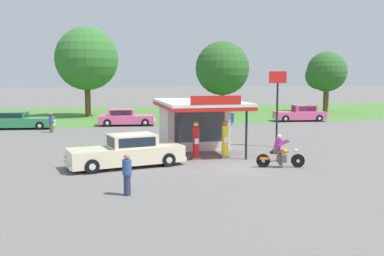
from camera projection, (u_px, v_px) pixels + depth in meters
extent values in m
plane|color=slate|center=(238.00, 166.00, 21.22)|extent=(300.00, 300.00, 0.00)
cube|color=#477A33|center=(152.00, 114.00, 50.25)|extent=(120.00, 24.00, 0.01)
cube|color=silver|center=(193.00, 125.00, 26.85)|extent=(3.68, 3.20, 2.73)
cube|color=#384C56|center=(200.00, 127.00, 25.32)|extent=(2.94, 0.05, 1.75)
cube|color=silver|center=(200.00, 102.00, 25.19)|extent=(4.38, 6.78, 0.16)
cube|color=red|center=(200.00, 105.00, 25.21)|extent=(4.38, 6.78, 0.18)
cube|color=red|center=(216.00, 100.00, 21.90)|extent=(2.57, 0.08, 0.44)
cylinder|color=black|center=(246.00, 133.00, 22.85)|extent=(0.12, 0.12, 2.73)
cylinder|color=black|center=(180.00, 135.00, 22.08)|extent=(0.12, 0.12, 2.73)
cube|color=slate|center=(196.00, 158.00, 23.02)|extent=(0.44, 0.44, 0.10)
cylinder|color=red|center=(196.00, 142.00, 22.93)|extent=(0.34, 0.34, 1.58)
cube|color=white|center=(197.00, 141.00, 22.74)|extent=(0.22, 0.02, 0.28)
sphere|color=#EACC4C|center=(196.00, 124.00, 22.82)|extent=(0.26, 0.26, 0.26)
cube|color=slate|center=(225.00, 157.00, 23.37)|extent=(0.44, 0.44, 0.10)
cylinder|color=yellow|center=(225.00, 141.00, 23.27)|extent=(0.34, 0.34, 1.62)
cube|color=white|center=(226.00, 140.00, 23.09)|extent=(0.22, 0.02, 0.28)
sphere|color=orange|center=(225.00, 123.00, 23.16)|extent=(0.26, 0.26, 0.26)
cylinder|color=black|center=(298.00, 161.00, 20.96)|extent=(0.65, 0.24, 0.64)
cylinder|color=silver|center=(298.00, 161.00, 20.96)|extent=(0.18, 0.15, 0.16)
cylinder|color=black|center=(263.00, 161.00, 20.97)|extent=(0.65, 0.24, 0.64)
cylinder|color=silver|center=(263.00, 161.00, 20.97)|extent=(0.18, 0.15, 0.16)
ellipsoid|color=orange|center=(283.00, 151.00, 20.91)|extent=(0.60, 0.36, 0.24)
cube|color=#59595E|center=(282.00, 159.00, 20.96)|extent=(0.48, 0.33, 0.36)
cube|color=black|center=(275.00, 152.00, 20.92)|extent=(0.53, 0.36, 0.10)
cylinder|color=silver|center=(296.00, 155.00, 20.93)|extent=(0.38, 0.15, 0.71)
cylinder|color=silver|center=(294.00, 147.00, 20.89)|extent=(0.19, 0.69, 0.04)
sphere|color=silver|center=(296.00, 150.00, 20.91)|extent=(0.16, 0.16, 0.16)
cube|color=orange|center=(264.00, 158.00, 20.96)|extent=(0.47, 0.28, 0.12)
cylinder|color=silver|center=(273.00, 161.00, 21.11)|extent=(0.70, 0.24, 0.18)
cube|color=brown|center=(277.00, 151.00, 20.91)|extent=(0.47, 0.42, 0.14)
cylinder|color=brown|center=(280.00, 159.00, 21.12)|extent=(0.17, 0.25, 0.56)
cylinder|color=brown|center=(282.00, 160.00, 20.80)|extent=(0.17, 0.25, 0.56)
cylinder|color=#8C338C|center=(278.00, 144.00, 20.88)|extent=(0.47, 0.41, 0.60)
sphere|color=beige|center=(279.00, 137.00, 20.83)|extent=(0.22, 0.22, 0.22)
cylinder|color=#8C338C|center=(282.00, 142.00, 21.06)|extent=(0.54, 0.21, 0.31)
cylinder|color=#8C338C|center=(284.00, 143.00, 20.67)|extent=(0.54, 0.21, 0.31)
cube|color=beige|center=(126.00, 155.00, 21.09)|extent=(5.63, 2.91, 0.78)
cube|color=beige|center=(132.00, 140.00, 21.15)|extent=(2.39, 2.01, 0.59)
cube|color=#283847|center=(111.00, 142.00, 20.71)|extent=(0.34, 1.39, 0.47)
cube|color=#283847|center=(137.00, 142.00, 20.44)|extent=(1.75, 0.41, 0.45)
cube|color=#283847|center=(127.00, 138.00, 21.85)|extent=(1.75, 0.41, 0.45)
cube|color=silver|center=(68.00, 165.00, 19.98)|extent=(0.48, 1.71, 0.18)
cube|color=silver|center=(179.00, 156.00, 22.27)|extent=(0.48, 1.71, 0.18)
sphere|color=white|center=(70.00, 161.00, 19.42)|extent=(0.18, 0.18, 0.18)
sphere|color=white|center=(65.00, 156.00, 20.46)|extent=(0.18, 0.18, 0.18)
cylinder|color=black|center=(92.00, 166.00, 19.59)|extent=(0.69, 0.34, 0.66)
cylinder|color=silver|center=(92.00, 166.00, 19.59)|extent=(0.34, 0.28, 0.30)
cylinder|color=black|center=(84.00, 160.00, 21.11)|extent=(0.69, 0.34, 0.66)
cylinder|color=silver|center=(84.00, 160.00, 21.11)|extent=(0.34, 0.28, 0.30)
cylinder|color=black|center=(169.00, 160.00, 21.13)|extent=(0.69, 0.34, 0.66)
cylinder|color=silver|center=(169.00, 160.00, 21.13)|extent=(0.34, 0.28, 0.30)
cylinder|color=black|center=(156.00, 154.00, 22.66)|extent=(0.69, 0.34, 0.66)
cylinder|color=silver|center=(156.00, 154.00, 22.66)|extent=(0.34, 0.28, 0.30)
cube|color=#E55993|center=(300.00, 115.00, 42.27)|extent=(4.97, 2.35, 0.73)
cube|color=#E55993|center=(304.00, 108.00, 42.24)|extent=(2.21, 1.80, 0.62)
cube|color=#283847|center=(294.00, 108.00, 42.14)|extent=(0.21, 1.38, 0.49)
cube|color=#283847|center=(307.00, 109.00, 41.49)|extent=(1.72, 0.24, 0.47)
cube|color=#283847|center=(302.00, 108.00, 43.00)|extent=(1.72, 0.24, 0.47)
cube|color=silver|center=(275.00, 118.00, 42.06)|extent=(0.33, 1.68, 0.18)
cube|color=silver|center=(324.00, 118.00, 42.55)|extent=(0.33, 1.68, 0.18)
sphere|color=white|center=(276.00, 116.00, 41.47)|extent=(0.18, 0.18, 0.18)
sphere|color=white|center=(273.00, 115.00, 42.59)|extent=(0.18, 0.18, 0.18)
cylinder|color=black|center=(286.00, 119.00, 41.32)|extent=(0.68, 0.28, 0.66)
cylinder|color=silver|center=(286.00, 119.00, 41.32)|extent=(0.32, 0.26, 0.30)
cylinder|color=black|center=(280.00, 117.00, 42.95)|extent=(0.68, 0.28, 0.66)
cylinder|color=silver|center=(280.00, 117.00, 42.95)|extent=(0.32, 0.26, 0.30)
cylinder|color=black|center=(319.00, 118.00, 41.65)|extent=(0.68, 0.28, 0.66)
cylinder|color=silver|center=(319.00, 118.00, 41.65)|extent=(0.32, 0.26, 0.30)
cylinder|color=black|center=(313.00, 117.00, 43.28)|extent=(0.68, 0.28, 0.66)
cylinder|color=silver|center=(313.00, 117.00, 43.28)|extent=(0.32, 0.26, 0.30)
cube|color=#19479E|center=(202.00, 118.00, 39.05)|extent=(5.41, 2.21, 0.85)
cube|color=#19479E|center=(201.00, 110.00, 38.94)|extent=(2.47, 1.78, 0.60)
cube|color=#283847|center=(213.00, 109.00, 39.27)|extent=(0.14, 1.43, 0.48)
cube|color=#283847|center=(198.00, 109.00, 39.69)|extent=(2.00, 0.17, 0.46)
cube|color=#283847|center=(204.00, 110.00, 38.18)|extent=(2.00, 0.17, 0.46)
cube|color=silver|center=(230.00, 121.00, 39.87)|extent=(0.25, 1.75, 0.18)
cube|color=silver|center=(173.00, 122.00, 38.31)|extent=(0.25, 1.75, 0.18)
sphere|color=white|center=(228.00, 116.00, 40.39)|extent=(0.18, 0.18, 0.18)
sphere|color=white|center=(233.00, 117.00, 39.27)|extent=(0.18, 0.18, 0.18)
cylinder|color=black|center=(218.00, 120.00, 40.42)|extent=(0.67, 0.25, 0.66)
cylinder|color=silver|center=(218.00, 120.00, 40.42)|extent=(0.31, 0.24, 0.30)
cylinder|color=black|center=(225.00, 121.00, 38.79)|extent=(0.67, 0.25, 0.66)
cylinder|color=silver|center=(225.00, 121.00, 38.79)|extent=(0.31, 0.24, 0.30)
cylinder|color=black|center=(180.00, 121.00, 39.38)|extent=(0.67, 0.25, 0.66)
cylinder|color=silver|center=(180.00, 121.00, 39.38)|extent=(0.31, 0.24, 0.30)
cylinder|color=black|center=(185.00, 123.00, 37.75)|extent=(0.67, 0.25, 0.66)
cylinder|color=silver|center=(185.00, 123.00, 37.75)|extent=(0.31, 0.24, 0.30)
cube|color=#2D844C|center=(20.00, 122.00, 36.11)|extent=(5.43, 2.42, 0.71)
cube|color=#2D844C|center=(14.00, 115.00, 36.00)|extent=(2.26, 1.81, 0.51)
cube|color=#283847|center=(26.00, 115.00, 36.09)|extent=(0.22, 1.37, 0.41)
cube|color=#283847|center=(16.00, 114.00, 36.75)|extent=(1.75, 0.26, 0.39)
cube|color=#283847|center=(11.00, 116.00, 35.24)|extent=(1.75, 0.26, 0.39)
cube|color=silver|center=(53.00, 125.00, 36.39)|extent=(0.33, 1.68, 0.18)
sphere|color=white|center=(55.00, 121.00, 36.92)|extent=(0.18, 0.18, 0.18)
sphere|color=white|center=(52.00, 122.00, 35.80)|extent=(0.18, 0.18, 0.18)
cylinder|color=black|center=(45.00, 124.00, 37.12)|extent=(0.68, 0.28, 0.66)
cylinder|color=silver|center=(45.00, 124.00, 37.12)|extent=(0.32, 0.26, 0.30)
cylinder|color=black|center=(40.00, 126.00, 35.49)|extent=(0.68, 0.28, 0.66)
cylinder|color=silver|center=(40.00, 126.00, 35.49)|extent=(0.32, 0.26, 0.30)
cylinder|color=black|center=(0.00, 124.00, 36.78)|extent=(0.68, 0.28, 0.66)
cylinder|color=silver|center=(0.00, 124.00, 36.78)|extent=(0.32, 0.26, 0.30)
cube|color=#E55993|center=(127.00, 119.00, 38.58)|extent=(4.87, 2.44, 0.70)
cube|color=#E55993|center=(121.00, 112.00, 38.46)|extent=(2.29, 1.92, 0.56)
cube|color=#283847|center=(133.00, 112.00, 38.57)|extent=(0.21, 1.49, 0.44)
cube|color=#283847|center=(122.00, 111.00, 39.28)|extent=(1.79, 0.23, 0.42)
cube|color=#283847|center=(121.00, 113.00, 37.64)|extent=(1.79, 0.23, 0.42)
cube|color=silver|center=(154.00, 122.00, 38.87)|extent=(0.33, 1.82, 0.18)
cube|color=silver|center=(99.00, 122.00, 38.35)|extent=(0.33, 1.82, 0.18)
sphere|color=white|center=(154.00, 118.00, 39.45)|extent=(0.18, 0.18, 0.18)
sphere|color=white|center=(154.00, 119.00, 38.24)|extent=(0.18, 0.18, 0.18)
cylinder|color=black|center=(145.00, 120.00, 39.67)|extent=(0.68, 0.27, 0.66)
cylinder|color=silver|center=(145.00, 120.00, 39.67)|extent=(0.32, 0.25, 0.30)
cylinder|color=black|center=(145.00, 123.00, 37.90)|extent=(0.68, 0.27, 0.66)
cylinder|color=silver|center=(145.00, 123.00, 37.90)|extent=(0.32, 0.25, 0.30)
cylinder|color=black|center=(109.00, 121.00, 39.32)|extent=(0.68, 0.27, 0.66)
cylinder|color=silver|center=(109.00, 121.00, 39.32)|extent=(0.32, 0.25, 0.30)
cylinder|color=black|center=(107.00, 123.00, 37.54)|extent=(0.68, 0.27, 0.66)
cylinder|color=silver|center=(107.00, 123.00, 37.54)|extent=(0.32, 0.25, 0.30)
cylinder|color=#2D3351|center=(127.00, 185.00, 16.06)|extent=(0.26, 0.26, 0.77)
cylinder|color=#2D4C8C|center=(127.00, 167.00, 15.99)|extent=(0.34, 0.34, 0.54)
sphere|color=#9E704C|center=(127.00, 157.00, 15.94)|extent=(0.21, 0.21, 0.21)
cylinder|color=brown|center=(51.00, 128.00, 33.84)|extent=(0.26, 0.26, 0.76)
cylinder|color=#2D4C8C|center=(51.00, 119.00, 33.76)|extent=(0.34, 0.34, 0.54)
sphere|color=#9E704C|center=(51.00, 114.00, 33.72)|extent=(0.20, 0.20, 0.20)
cylinder|color=beige|center=(51.00, 113.00, 33.71)|extent=(0.33, 0.33, 0.02)
cylinder|color=brown|center=(222.00, 100.00, 52.98)|extent=(0.57, 0.57, 2.77)
sphere|color=#2D6028|center=(222.00, 68.00, 52.54)|extent=(6.37, 6.37, 6.37)
sphere|color=#2D6028|center=(221.00, 74.00, 52.77)|extent=(4.69, 4.69, 4.69)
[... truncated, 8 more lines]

